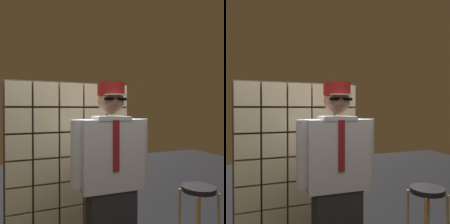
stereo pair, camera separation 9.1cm
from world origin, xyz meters
TOP-DOWN VIEW (x-y plane):
  - glass_block_wall at (0.00, 1.19)m, footprint 1.37×0.10m
  - standing_person at (0.21, 0.53)m, footprint 0.72×0.31m
  - bar_stool at (1.15, 0.47)m, footprint 0.34×0.34m

SIDE VIEW (x-z plane):
  - bar_stool at x=1.15m, z-range 0.19..0.99m
  - glass_block_wall at x=0.00m, z-range -0.02..1.88m
  - standing_person at x=0.21m, z-range 0.04..1.86m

